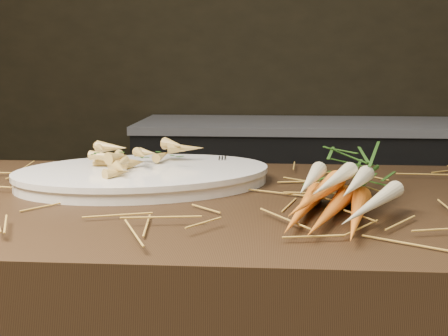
# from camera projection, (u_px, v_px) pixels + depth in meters

# --- Properties ---
(back_counter) EXTENTS (1.82, 0.62, 0.84)m
(back_counter) POSITION_uv_depth(u_px,v_px,m) (315.00, 201.00, 2.93)
(back_counter) COLOR black
(back_counter) RESTS_ON ground
(straw_bedding) EXTENTS (1.40, 0.60, 0.02)m
(straw_bedding) POSITION_uv_depth(u_px,v_px,m) (247.00, 193.00, 1.02)
(straw_bedding) COLOR olive
(straw_bedding) RESTS_ON main_counter
(root_veg_bunch) EXTENTS (0.27, 0.49, 0.09)m
(root_veg_bunch) POSITION_uv_depth(u_px,v_px,m) (347.00, 179.00, 0.98)
(root_veg_bunch) COLOR #C56518
(root_veg_bunch) RESTS_ON main_counter
(serving_platter) EXTENTS (0.58, 0.47, 0.03)m
(serving_platter) POSITION_uv_depth(u_px,v_px,m) (144.00, 178.00, 1.13)
(serving_platter) COLOR white
(serving_platter) RESTS_ON main_counter
(roasted_veg_heap) EXTENTS (0.29, 0.24, 0.06)m
(roasted_veg_heap) POSITION_uv_depth(u_px,v_px,m) (143.00, 158.00, 1.12)
(roasted_veg_heap) COLOR #B8953B
(roasted_veg_heap) RESTS_ON serving_platter
(serving_fork) EXTENTS (0.03, 0.19, 0.00)m
(serving_fork) POSITION_uv_depth(u_px,v_px,m) (233.00, 168.00, 1.15)
(serving_fork) COLOR silver
(serving_fork) RESTS_ON serving_platter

